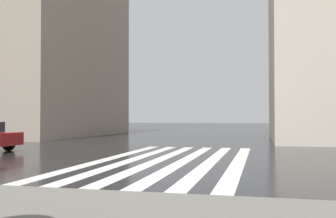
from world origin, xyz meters
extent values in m
plane|color=black|center=(0.00, 0.00, 0.00)|extent=(220.00, 220.00, 0.00)
cube|color=silver|center=(4.00, -1.79, 0.00)|extent=(13.00, 0.50, 0.01)
cube|color=silver|center=(4.00, -0.79, 0.00)|extent=(13.00, 0.50, 0.01)
cube|color=silver|center=(4.00, 0.21, 0.00)|extent=(13.00, 0.50, 0.01)
cube|color=silver|center=(4.00, 1.21, 0.00)|extent=(13.00, 0.50, 0.01)
cube|color=silver|center=(4.00, 2.21, 0.00)|extent=(13.00, 0.50, 0.01)
cube|color=silver|center=(4.00, 3.21, 0.00)|extent=(13.00, 0.50, 0.01)
cylinder|color=black|center=(6.33, 9.46, 0.31)|extent=(0.20, 0.62, 0.62)
camera|label=1|loc=(-10.34, -2.59, 1.61)|focal=41.45mm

